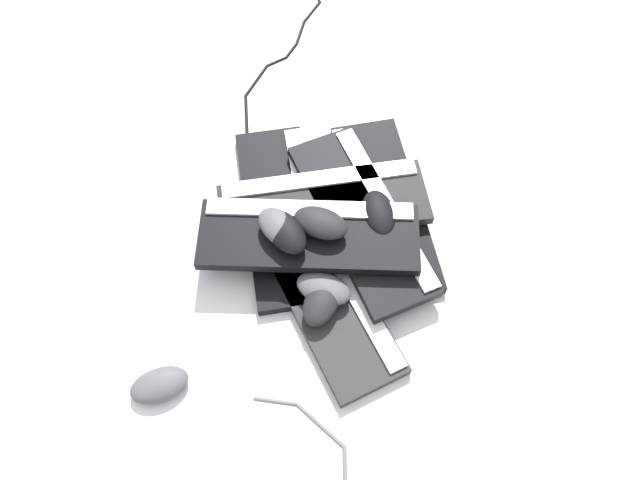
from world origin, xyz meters
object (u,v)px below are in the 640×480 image
mouse_2 (322,301)px  keyboard_5 (362,217)px  keyboard_0 (383,206)px  keyboard_1 (282,214)px  mouse_6 (321,223)px  keyboard_4 (309,235)px  mouse_4 (287,234)px  mouse_3 (324,288)px  mouse_1 (281,228)px  mouse_0 (379,213)px  keyboard_3 (323,203)px  mouse_5 (159,385)px  keyboard_2 (324,292)px

mouse_2 → keyboard_5: bearing=-2.1°
keyboard_0 → keyboard_1: (-0.19, 0.11, 0.00)m
mouse_6 → keyboard_4: bearing=39.8°
keyboard_5 → mouse_4: size_ratio=4.19×
keyboard_5 → mouse_3: mouse_3 is taller
mouse_2 → mouse_3: 0.03m
mouse_1 → mouse_0: bearing=61.4°
keyboard_1 → mouse_3: mouse_3 is taller
mouse_0 → mouse_4: 0.20m
keyboard_3 → mouse_1: 0.14m
keyboard_3 → keyboard_4: bearing=-142.6°
keyboard_5 → mouse_1: (-0.17, 0.04, 0.07)m
mouse_0 → mouse_6: (-0.12, 0.04, 0.03)m
keyboard_0 → mouse_3: mouse_3 is taller
mouse_1 → keyboard_1: bearing=140.1°
mouse_2 → mouse_1: bearing=53.7°
keyboard_1 → mouse_4: mouse_4 is taller
mouse_2 → mouse_5: mouse_2 is taller
keyboard_5 → keyboard_1: bearing=136.1°
keyboard_3 → keyboard_0: bearing=-29.6°
keyboard_2 → mouse_1: 0.16m
mouse_3 → mouse_5: bearing=-128.5°
keyboard_1 → mouse_5: 0.43m
mouse_3 → mouse_5: mouse_3 is taller
keyboard_5 → mouse_4: (-0.17, 0.03, 0.07)m
keyboard_4 → mouse_6: mouse_6 is taller
mouse_4 → mouse_5: size_ratio=1.00×
keyboard_3 → mouse_5: 0.49m
keyboard_0 → mouse_4: 0.25m
keyboard_2 → keyboard_3: size_ratio=0.99×
keyboard_4 → mouse_5: size_ratio=4.02×
keyboard_4 → mouse_3: bearing=-109.5°
keyboard_0 → keyboard_2: same height
keyboard_0 → keyboard_1: 0.22m
keyboard_4 → mouse_3: 0.11m
mouse_0 → mouse_1: (-0.19, 0.07, 0.03)m
mouse_0 → keyboard_2: bearing=-48.3°
keyboard_3 → mouse_3: bearing=-125.1°
keyboard_0 → mouse_6: bearing=-179.1°
keyboard_2 → mouse_5: 0.36m
keyboard_5 → mouse_5: (-0.52, -0.06, -0.02)m
mouse_4 → mouse_5: (-0.35, -0.09, -0.09)m
keyboard_0 → mouse_6: mouse_6 is taller
keyboard_4 → mouse_1: (-0.05, 0.03, 0.04)m
keyboard_5 → mouse_6: (-0.10, 0.01, 0.07)m
mouse_3 → keyboard_4: bearing=126.2°
keyboard_0 → mouse_5: (-0.58, -0.07, 0.01)m
mouse_5 → mouse_0: bearing=19.4°
keyboard_5 → mouse_2: 0.21m
mouse_0 → mouse_2: mouse_0 is taller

